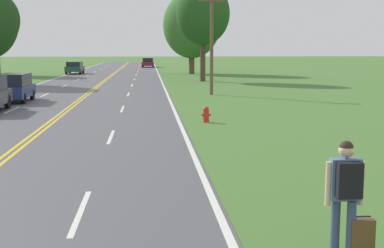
{
  "coord_description": "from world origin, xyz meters",
  "views": [
    {
      "loc": [
        4.21,
        -2.84,
        3.22
      ],
      "look_at": [
        5.32,
        10.48,
        1.31
      ],
      "focal_mm": 50.0,
      "sensor_mm": 36.0,
      "label": 1
    }
  ],
  "objects_px": {
    "tree_right_cluster": "(203,14)",
    "hitchhiker_person": "(346,186)",
    "car_dark_blue_hatchback_approaching": "(14,87)",
    "car_maroon_sedan_mid_far": "(148,62)",
    "fire_hydrant": "(206,114)",
    "tree_behind_sign": "(192,25)",
    "suitcase": "(362,237)",
    "car_dark_green_suv_mid_near": "(75,67)"
  },
  "relations": [
    {
      "from": "hitchhiker_person",
      "to": "car_dark_blue_hatchback_approaching",
      "type": "xyz_separation_m",
      "value": [
        -11.02,
        25.02,
        -0.22
      ]
    },
    {
      "from": "fire_hydrant",
      "to": "car_dark_green_suv_mid_near",
      "type": "xyz_separation_m",
      "value": [
        -11.55,
        44.81,
        0.48
      ]
    },
    {
      "from": "car_dark_blue_hatchback_approaching",
      "to": "car_maroon_sedan_mid_far",
      "type": "height_order",
      "value": "car_dark_blue_hatchback_approaching"
    },
    {
      "from": "car_maroon_sedan_mid_far",
      "to": "car_dark_green_suv_mid_near",
      "type": "bearing_deg",
      "value": -19.68
    },
    {
      "from": "tree_right_cluster",
      "to": "car_maroon_sedan_mid_far",
      "type": "distance_m",
      "value": 39.52
    },
    {
      "from": "suitcase",
      "to": "car_dark_blue_hatchback_approaching",
      "type": "height_order",
      "value": "car_dark_blue_hatchback_approaching"
    },
    {
      "from": "suitcase",
      "to": "car_maroon_sedan_mid_far",
      "type": "relative_size",
      "value": 0.15
    },
    {
      "from": "suitcase",
      "to": "tree_right_cluster",
      "type": "relative_size",
      "value": 0.07
    },
    {
      "from": "hitchhiker_person",
      "to": "fire_hydrant",
      "type": "distance_m",
      "value": 15.19
    },
    {
      "from": "tree_behind_sign",
      "to": "car_dark_blue_hatchback_approaching",
      "type": "height_order",
      "value": "tree_behind_sign"
    },
    {
      "from": "car_dark_blue_hatchback_approaching",
      "to": "car_maroon_sedan_mid_far",
      "type": "distance_m",
      "value": 58.22
    },
    {
      "from": "fire_hydrant",
      "to": "car_maroon_sedan_mid_far",
      "type": "relative_size",
      "value": 0.17
    },
    {
      "from": "hitchhiker_person",
      "to": "car_dark_green_suv_mid_near",
      "type": "distance_m",
      "value": 61.17
    },
    {
      "from": "tree_behind_sign",
      "to": "car_maroon_sedan_mid_far",
      "type": "xyz_separation_m",
      "value": [
        -5.4,
        23.62,
        -5.2
      ]
    },
    {
      "from": "hitchhiker_person",
      "to": "car_maroon_sedan_mid_far",
      "type": "height_order",
      "value": "hitchhiker_person"
    },
    {
      "from": "fire_hydrant",
      "to": "car_dark_blue_hatchback_approaching",
      "type": "distance_m",
      "value": 14.42
    },
    {
      "from": "suitcase",
      "to": "tree_right_cluster",
      "type": "xyz_separation_m",
      "value": [
        2.04,
        43.96,
        6.15
      ]
    },
    {
      "from": "car_dark_blue_hatchback_approaching",
      "to": "car_maroon_sedan_mid_far",
      "type": "relative_size",
      "value": 0.99
    },
    {
      "from": "suitcase",
      "to": "car_dark_blue_hatchback_approaching",
      "type": "xyz_separation_m",
      "value": [
        -11.29,
        25.07,
        0.59
      ]
    },
    {
      "from": "car_maroon_sedan_mid_far",
      "to": "tree_behind_sign",
      "type": "bearing_deg",
      "value": 15.13
    },
    {
      "from": "suitcase",
      "to": "car_maroon_sedan_mid_far",
      "type": "height_order",
      "value": "car_maroon_sedan_mid_far"
    },
    {
      "from": "car_dark_green_suv_mid_near",
      "to": "tree_behind_sign",
      "type": "bearing_deg",
      "value": -92.5
    },
    {
      "from": "car_maroon_sedan_mid_far",
      "to": "fire_hydrant",
      "type": "bearing_deg",
      "value": 4.29
    },
    {
      "from": "tree_right_cluster",
      "to": "hitchhiker_person",
      "type": "bearing_deg",
      "value": -93.01
    },
    {
      "from": "suitcase",
      "to": "tree_right_cluster",
      "type": "bearing_deg",
      "value": -0.91
    },
    {
      "from": "tree_right_cluster",
      "to": "car_maroon_sedan_mid_far",
      "type": "bearing_deg",
      "value": 97.69
    },
    {
      "from": "car_dark_blue_hatchback_approaching",
      "to": "tree_right_cluster",
      "type": "bearing_deg",
      "value": -35.8
    },
    {
      "from": "hitchhiker_person",
      "to": "tree_right_cluster",
      "type": "height_order",
      "value": "tree_right_cluster"
    },
    {
      "from": "car_maroon_sedan_mid_far",
      "to": "suitcase",
      "type": "bearing_deg",
      "value": 4.45
    },
    {
      "from": "suitcase",
      "to": "car_maroon_sedan_mid_far",
      "type": "bearing_deg",
      "value": 3.96
    },
    {
      "from": "tree_behind_sign",
      "to": "car_dark_green_suv_mid_near",
      "type": "height_order",
      "value": "tree_behind_sign"
    },
    {
      "from": "hitchhiker_person",
      "to": "car_dark_green_suv_mid_near",
      "type": "relative_size",
      "value": 0.44
    },
    {
      "from": "hitchhiker_person",
      "to": "tree_right_cluster",
      "type": "bearing_deg",
      "value": -1.26
    },
    {
      "from": "fire_hydrant",
      "to": "tree_behind_sign",
      "type": "height_order",
      "value": "tree_behind_sign"
    },
    {
      "from": "fire_hydrant",
      "to": "car_dark_green_suv_mid_near",
      "type": "height_order",
      "value": "car_dark_green_suv_mid_near"
    },
    {
      "from": "suitcase",
      "to": "car_dark_blue_hatchback_approaching",
      "type": "distance_m",
      "value": 27.5
    },
    {
      "from": "tree_right_cluster",
      "to": "car_dark_green_suv_mid_near",
      "type": "xyz_separation_m",
      "value": [
        -14.37,
        16.06,
        -5.61
      ]
    },
    {
      "from": "tree_behind_sign",
      "to": "car_maroon_sedan_mid_far",
      "type": "height_order",
      "value": "tree_behind_sign"
    },
    {
      "from": "hitchhiker_person",
      "to": "car_maroon_sedan_mid_far",
      "type": "relative_size",
      "value": 0.43
    },
    {
      "from": "tree_behind_sign",
      "to": "tree_right_cluster",
      "type": "bearing_deg",
      "value": -90.65
    },
    {
      "from": "hitchhiker_person",
      "to": "car_maroon_sedan_mid_far",
      "type": "xyz_separation_m",
      "value": [
        -2.92,
        82.67,
        -0.31
      ]
    },
    {
      "from": "hitchhiker_person",
      "to": "tree_right_cluster",
      "type": "distance_m",
      "value": 44.29
    }
  ]
}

